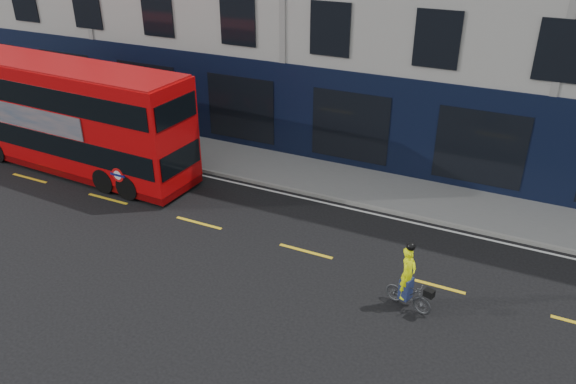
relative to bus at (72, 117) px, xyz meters
The scene contains 7 objects.
ground 7.85m from the bus, 24.38° to the right, with size 120.00×120.00×0.00m, color black.
pavement 7.95m from the bus, 26.33° to the left, with size 60.00×3.00×0.12m, color gray.
kerb 7.43m from the bus, 15.43° to the left, with size 60.00×0.12×0.13m, color gray.
road_edge_line 7.38m from the bus, 13.08° to the left, with size 58.00×0.10×0.01m, color silver.
lane_dashes 7.38m from the bus, 13.19° to the right, with size 58.00×0.12×0.01m, color yellow, non-canonical shape.
bus is the anchor object (origin of this frame).
cyclist 14.76m from the bus, 11.34° to the right, with size 1.42×0.74×2.01m.
Camera 1 is at (9.92, -12.01, 9.73)m, focal length 35.00 mm.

